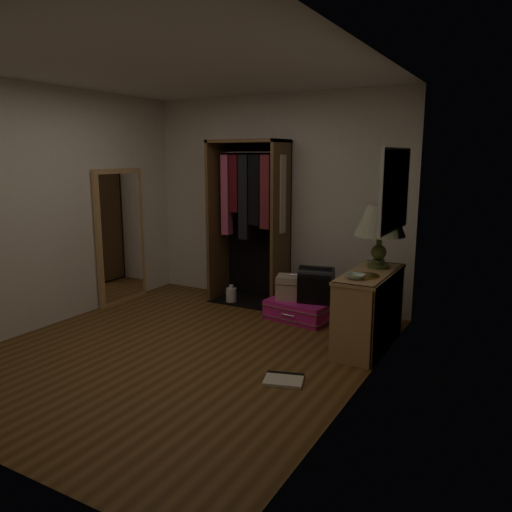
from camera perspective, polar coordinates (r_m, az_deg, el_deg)
name	(u,v)px	position (r m, az deg, el deg)	size (l,w,h in m)	color
ground	(181,351)	(4.97, -8.53, -10.64)	(4.00, 4.00, 0.00)	brown
room_walls	(186,195)	(4.62, -8.00, 6.87)	(3.52, 4.02, 2.60)	beige
console_bookshelf	(370,307)	(5.07, 12.86, -5.69)	(0.42, 1.12, 0.75)	#AC8253
open_wardrobe	(252,209)	(6.25, -0.47, 5.44)	(0.97, 0.50, 2.05)	brown
floor_mirror	(121,236)	(6.57, -15.22, 2.17)	(0.06, 0.80, 1.70)	tan
pink_suitcase	(300,310)	(5.82, 5.07, -6.11)	(0.79, 0.61, 0.22)	#DB1A8B
train_case	(294,287)	(5.80, 4.38, -3.58)	(0.47, 0.38, 0.29)	tan
black_bag	(316,284)	(5.68, 6.89, -3.16)	(0.42, 0.32, 0.42)	black
table_lamp	(380,222)	(5.10, 14.01, 3.78)	(0.60, 0.60, 0.63)	#414F26
brass_tray	(365,276)	(4.76, 12.34, -2.21)	(0.30, 0.30, 0.02)	#A58A3F
ceramic_bowl	(355,277)	(4.65, 11.27, -2.32)	(0.18, 0.18, 0.04)	#A8CAAF
white_jug	(231,295)	(6.42, -2.85, -4.50)	(0.15, 0.15, 0.24)	silver
floor_book	(284,379)	(4.32, 3.23, -13.86)	(0.38, 0.34, 0.03)	beige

